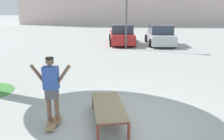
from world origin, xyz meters
TOP-DOWN VIEW (x-y plane):
  - ground_plane at (0.00, 0.00)m, footprint 120.00×120.00m
  - skate_box at (-0.49, -0.15)m, footprint 1.12×2.01m
  - skateboard at (-1.85, -0.47)m, footprint 0.20×0.80m
  - skater at (-1.85, -0.47)m, footprint 1.00×0.28m
  - car_red at (-0.45, 12.81)m, footprint 2.20×4.34m
  - car_silver at (2.44, 12.60)m, footprint 2.05×4.27m

SIDE VIEW (x-z plane):
  - ground_plane at x=0.00m, z-range 0.00..0.00m
  - skateboard at x=-1.85m, z-range 0.03..0.12m
  - skate_box at x=-0.49m, z-range 0.18..0.64m
  - car_red at x=-0.45m, z-range -0.06..1.44m
  - car_silver at x=2.44m, z-range -0.06..1.44m
  - skater at x=-1.85m, z-range 0.22..1.92m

